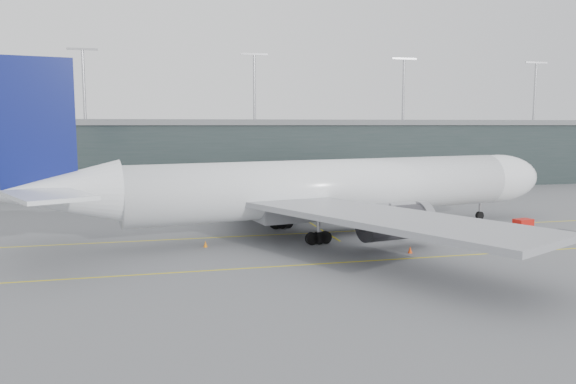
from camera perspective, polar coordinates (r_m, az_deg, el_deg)
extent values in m
plane|color=slate|center=(76.78, -0.63, -3.74)|extent=(320.00, 320.00, 0.00)
cube|color=gold|center=(72.96, 0.08, -4.29)|extent=(160.00, 0.25, 0.02)
cube|color=gold|center=(57.91, 3.86, -7.25)|extent=(160.00, 0.25, 0.02)
cube|color=gold|center=(97.11, -0.41, -1.50)|extent=(0.25, 60.00, 0.02)
cube|color=#1F2A29|center=(132.82, -6.28, 3.74)|extent=(240.00, 35.00, 14.00)
cube|color=#5D6063|center=(132.63, -6.33, 7.02)|extent=(240.00, 36.00, 1.20)
cylinder|color=#9E9EA3|center=(122.50, -20.03, 10.14)|extent=(0.60, 0.60, 14.00)
cylinder|color=#9E9EA3|center=(123.76, -3.43, 10.50)|extent=(0.60, 0.60, 14.00)
cylinder|color=#9E9EA3|center=(134.46, 11.65, 10.08)|extent=(0.60, 0.60, 14.00)
cylinder|color=#9E9EA3|center=(152.61, 23.78, 9.24)|extent=(0.60, 0.60, 14.00)
cylinder|color=white|center=(72.96, 4.37, 0.52)|extent=(53.27, 16.65, 7.12)
ellipsoid|color=white|center=(89.81, 20.37, 1.30)|extent=(16.01, 9.74, 7.12)
cone|color=white|center=(64.14, -22.28, -0.12)|extent=(13.68, 9.03, 6.84)
cube|color=gray|center=(72.78, 3.56, -1.67)|extent=(19.12, 9.00, 2.30)
cube|color=black|center=(92.83, 22.32, 2.10)|extent=(3.11, 3.85, 0.92)
cube|color=gray|center=(56.25, 9.94, -2.63)|extent=(24.13, 34.43, 0.63)
cylinder|color=#36353A|center=(65.39, 10.70, -3.06)|extent=(8.64, 5.42, 4.02)
cube|color=gray|center=(87.77, -3.18, 0.85)|extent=(13.48, 34.16, 0.63)
cylinder|color=#36353A|center=(84.01, 2.18, -0.76)|extent=(8.64, 5.42, 4.02)
cube|color=#0B135A|center=(63.71, -24.14, 6.28)|extent=(7.45, 1.93, 13.79)
cube|color=white|center=(57.78, -23.23, -0.30)|extent=(10.16, 12.06, 0.40)
cube|color=white|center=(70.35, -23.42, 0.87)|extent=(7.11, 10.80, 0.40)
cylinder|color=black|center=(88.49, 18.89, -2.28)|extent=(1.33, 0.68, 1.26)
cylinder|color=#9E9EA3|center=(88.37, 18.91, -1.73)|extent=(0.34, 0.34, 2.99)
cylinder|color=black|center=(66.84, 3.12, -4.69)|extent=(1.57, 0.84, 1.49)
cylinder|color=black|center=(76.64, -0.67, -3.19)|extent=(1.57, 0.84, 1.49)
cube|color=#27282C|center=(84.19, 12.73, 0.59)|extent=(4.05, 4.36, 2.90)
cube|color=#27282C|center=(90.97, 9.33, 1.12)|extent=(5.49, 13.69, 2.59)
cube|color=#27282C|center=(102.14, 4.93, 1.81)|extent=(5.74, 13.74, 2.69)
cube|color=#27282C|center=(113.81, 1.41, 2.35)|extent=(5.99, 13.80, 2.79)
cylinder|color=#9E9EA3|center=(91.92, 9.03, -0.82)|extent=(0.52, 0.52, 3.93)
cube|color=#36353A|center=(92.15, 9.01, -1.81)|extent=(2.36, 1.97, 0.72)
cylinder|color=#27282C|center=(120.31, 4.46, 2.57)|extent=(4.14, 4.14, 3.10)
cylinder|color=#27282C|center=(120.60, 4.45, 1.00)|extent=(1.86, 1.86, 3.72)
cube|color=#BA140D|center=(81.10, 22.77, -3.04)|extent=(2.66, 1.98, 1.42)
cylinder|color=black|center=(80.21, 22.62, -3.65)|extent=(0.46, 0.25, 0.44)
cylinder|color=black|center=(81.50, 23.45, -3.53)|extent=(0.46, 0.25, 0.44)
cylinder|color=black|center=(80.94, 22.05, -3.53)|extent=(0.46, 0.25, 0.44)
cylinder|color=black|center=(82.22, 22.88, -3.42)|extent=(0.46, 0.25, 0.44)
cube|color=#313135|center=(81.15, 26.05, -3.72)|extent=(3.97, 3.59, 0.32)
cube|color=#36353A|center=(85.79, -4.55, -2.53)|extent=(2.60, 2.37, 0.21)
cube|color=silver|center=(85.64, -4.56, -1.90)|extent=(2.17, 2.11, 1.58)
cube|color=navy|center=(85.52, -4.56, -1.35)|extent=(2.24, 2.18, 0.08)
cube|color=#36353A|center=(86.68, -3.39, -2.41)|extent=(2.73, 2.46, 0.23)
cube|color=#AAAEB6|center=(86.52, -3.40, -1.75)|extent=(2.27, 2.20, 1.69)
cube|color=navy|center=(86.39, -3.40, -1.17)|extent=(2.34, 2.27, 0.09)
cube|color=#36353A|center=(86.28, -2.86, -2.46)|extent=(2.37, 2.02, 0.21)
cube|color=#A1A4AC|center=(86.13, -2.86, -1.83)|extent=(1.93, 1.85, 1.59)
cube|color=navy|center=(86.01, -2.86, -1.29)|extent=(2.00, 1.91, 0.08)
cone|color=red|center=(87.60, 23.20, -2.73)|extent=(0.46, 0.46, 0.73)
cone|color=#F1440D|center=(63.69, 12.30, -5.75)|extent=(0.48, 0.48, 0.77)
cone|color=#CC630B|center=(87.81, 3.38, -2.17)|extent=(0.45, 0.45, 0.72)
cone|color=orange|center=(65.95, -8.39, -5.25)|extent=(0.46, 0.46, 0.73)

